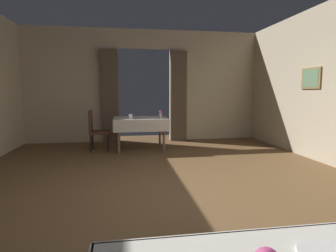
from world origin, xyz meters
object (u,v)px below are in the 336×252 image
chair_mid_left (96,129)px  flower_vase_mid (160,114)px  dining_table_mid (140,122)px  glass_mid_c (131,117)px  plate_mid_b (141,117)px

chair_mid_left → flower_vase_mid: size_ratio=5.04×
dining_table_mid → chair_mid_left: size_ratio=1.33×
dining_table_mid → flower_vase_mid: (0.44, -0.25, 0.20)m
dining_table_mid → glass_mid_c: (-0.23, -0.31, 0.15)m
flower_vase_mid → glass_mid_c: 0.67m
chair_mid_left → glass_mid_c: (0.77, -0.27, 0.29)m
glass_mid_c → dining_table_mid: bearing=53.2°
chair_mid_left → flower_vase_mid: 1.49m
chair_mid_left → glass_mid_c: 0.87m
flower_vase_mid → glass_mid_c: size_ratio=1.69×
flower_vase_mid → plate_mid_b: (-0.41, 0.43, -0.09)m
flower_vase_mid → dining_table_mid: bearing=150.6°
chair_mid_left → flower_vase_mid: bearing=-8.2°
dining_table_mid → chair_mid_left: bearing=-177.8°
plate_mid_b → chair_mid_left: bearing=-167.7°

